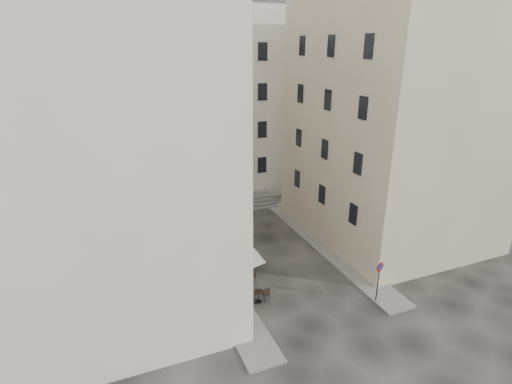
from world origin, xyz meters
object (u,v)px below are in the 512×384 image
no_parking_sign (379,274)px  bistro_table_a (258,295)px  bistro_table_b (246,277)px  pedestrian (239,267)px

no_parking_sign → bistro_table_a: 7.26m
no_parking_sign → bistro_table_b: (-6.56, 4.89, -1.47)m
no_parking_sign → bistro_table_b: no_parking_sign is taller
bistro_table_a → pedestrian: 2.97m
no_parking_sign → pedestrian: (-6.74, 5.61, -1.15)m
no_parking_sign → bistro_table_a: (-6.60, 2.65, -1.45)m
no_parking_sign → bistro_table_a: bearing=147.7°
no_parking_sign → bistro_table_b: bearing=132.9°
pedestrian → bistro_table_a: bearing=61.2°
bistro_table_a → bistro_table_b: 2.24m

